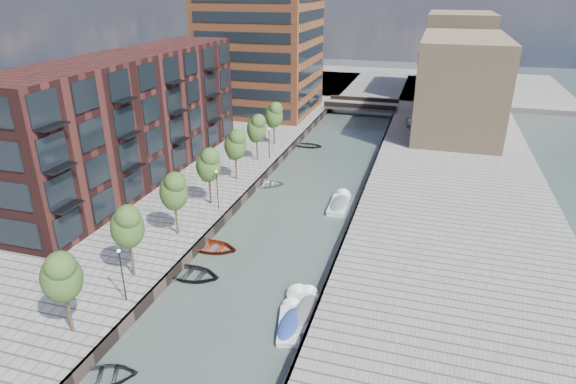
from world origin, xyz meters
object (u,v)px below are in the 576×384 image
at_px(bridge, 362,105).
at_px(sloop_2, 212,250).
at_px(tree_0, 61,275).
at_px(motorboat_3, 290,322).
at_px(motorboat_2, 301,309).
at_px(motorboat_4, 340,203).
at_px(sloop_4, 309,147).
at_px(sloop_1, 191,277).
at_px(sloop_3, 266,186).
at_px(tree_3, 208,164).
at_px(motorboat_1, 306,309).
at_px(tree_4, 235,144).
at_px(car, 411,122).
at_px(tree_5, 256,128).
at_px(tree_6, 274,114).
at_px(sloop_0, 104,379).
at_px(tree_2, 174,190).
at_px(tree_1, 127,225).

relative_size(bridge, sloop_2, 2.66).
bearing_deg(tree_0, motorboat_3, 24.53).
xyz_separation_m(motorboat_2, motorboat_4, (-0.86, 18.74, 0.12)).
bearing_deg(sloop_4, sloop_1, -179.52).
relative_size(sloop_3, motorboat_2, 0.84).
bearing_deg(tree_3, motorboat_1, -44.19).
relative_size(sloop_2, sloop_3, 1.09).
distance_m(tree_4, car, 34.76).
distance_m(motorboat_3, car, 51.83).
distance_m(bridge, sloop_2, 54.45).
distance_m(bridge, tree_5, 34.30).
bearing_deg(car, motorboat_3, -102.68).
relative_size(tree_3, sloop_3, 1.32).
bearing_deg(motorboat_4, tree_6, 128.75).
height_order(tree_5, sloop_0, tree_5).
bearing_deg(sloop_3, motorboat_2, -174.77).
relative_size(tree_2, tree_5, 1.00).
xyz_separation_m(tree_3, motorboat_1, (13.70, -13.32, -5.12)).
relative_size(tree_5, sloop_2, 1.22).
bearing_deg(car, tree_2, -119.65).
height_order(bridge, sloop_4, bridge).
bearing_deg(sloop_0, tree_6, -19.55).
height_order(motorboat_2, car, car).
bearing_deg(tree_5, tree_6, 90.00).
bearing_deg(bridge, motorboat_2, -85.38).
height_order(sloop_3, sloop_4, sloop_3).
bearing_deg(tree_4, tree_0, -90.00).
relative_size(motorboat_1, motorboat_4, 0.90).
xyz_separation_m(bridge, tree_2, (-8.50, -54.00, 3.92)).
bearing_deg(tree_2, motorboat_2, -25.36).
relative_size(tree_5, tree_6, 1.00).
height_order(tree_3, tree_5, same).
distance_m(tree_1, tree_5, 28.00).
distance_m(tree_5, sloop_3, 8.39).
bearing_deg(sloop_0, tree_5, -18.64).
xyz_separation_m(tree_3, tree_6, (0.00, 21.00, 0.00)).
xyz_separation_m(bridge, tree_1, (-8.50, -61.00, 3.92)).
relative_size(tree_2, sloop_2, 1.22).
bearing_deg(motorboat_3, motorboat_2, 78.49).
bearing_deg(sloop_2, motorboat_1, -121.13).
height_order(motorboat_2, motorboat_3, motorboat_2).
relative_size(tree_0, tree_1, 1.00).
height_order(bridge, motorboat_3, bridge).
distance_m(tree_3, motorboat_4, 14.55).
bearing_deg(sloop_1, sloop_3, 0.89).
xyz_separation_m(bridge, sloop_1, (-4.86, -58.69, -1.39)).
xyz_separation_m(tree_5, motorboat_4, (12.52, -8.60, -5.09)).
bearing_deg(tree_3, motorboat_4, 23.35).
xyz_separation_m(tree_5, tree_6, (0.00, 7.00, 0.00)).
xyz_separation_m(tree_4, sloop_4, (4.25, 17.28, -5.31)).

